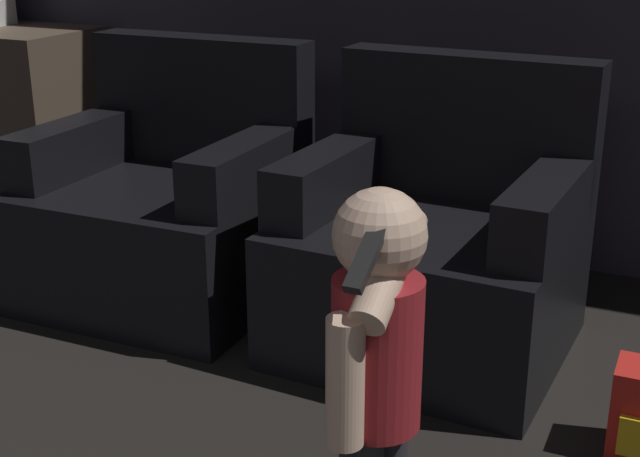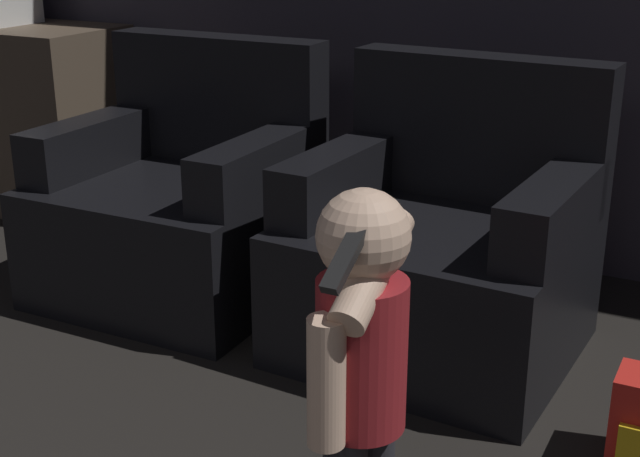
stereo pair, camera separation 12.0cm
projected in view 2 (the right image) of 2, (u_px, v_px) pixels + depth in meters
The scene contains 3 objects.
armchair_left at pixel (182, 207), 3.42m from camera, with size 0.90×0.84×0.95m.
armchair_right at pixel (442, 253), 2.96m from camera, with size 0.94×0.88×0.95m.
person_toddler at pixel (360, 356), 1.87m from camera, with size 0.20×0.34×0.89m.
Camera 2 is at (1.08, 0.96, 1.41)m, focal length 50.00 mm.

